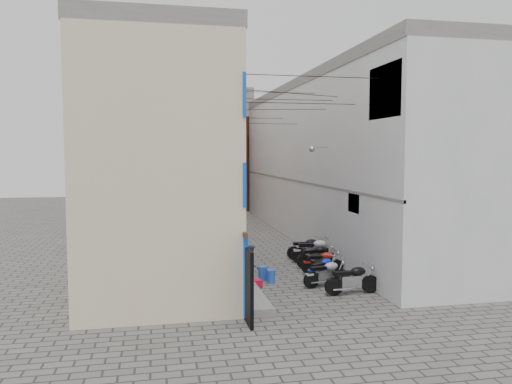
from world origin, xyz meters
TOP-DOWN VIEW (x-y plane):
  - ground at (0.00, 0.00)m, footprint 90.00×90.00m
  - plinth at (-2.05, 13.00)m, footprint 0.90×26.00m
  - building_left at (-4.98, 12.95)m, footprint 5.10×27.00m
  - building_right at (5.00, 13.00)m, footprint 5.94×26.00m
  - building_far_brick_left at (-2.00, 28.00)m, footprint 6.00×6.00m
  - building_far_brick_right at (3.00, 30.00)m, footprint 5.00×6.00m
  - building_far_concrete at (0.00, 34.00)m, footprint 8.00×5.00m
  - far_shopfront at (0.00, 25.20)m, footprint 2.00×0.30m
  - overhead_wires at (0.00, 7.64)m, footprint 5.80×13.02m
  - motorcycle_a at (1.59, 1.84)m, footprint 2.05×0.74m
  - motorcycle_b at (1.07, 3.01)m, footprint 1.95×0.94m
  - motorcycle_c at (1.20, 3.77)m, footprint 1.82×1.41m
  - motorcycle_d at (1.60, 4.99)m, footprint 1.84×0.66m
  - motorcycle_e at (1.72, 6.01)m, footprint 1.97×0.85m
  - motorcycle_f at (1.90, 6.93)m, footprint 2.20×0.90m
  - motorcycle_g at (1.80, 7.80)m, footprint 1.96×0.70m
  - person_a at (-2.35, 5.90)m, footprint 0.56×0.70m
  - person_b at (-1.87, 2.64)m, footprint 0.65×0.78m
  - water_jug_near at (-0.84, 3.89)m, footprint 0.34×0.34m
  - water_jug_far at (-1.07, 4.32)m, footprint 0.41×0.41m
  - red_crate at (-1.55, 3.37)m, footprint 0.51×0.42m

SIDE VIEW (x-z plane):
  - ground at x=0.00m, z-range 0.00..0.00m
  - plinth at x=-2.05m, z-range 0.00..0.25m
  - red_crate at x=-1.55m, z-range 0.00..0.28m
  - water_jug_near at x=-0.84m, z-range 0.00..0.50m
  - water_jug_far at x=-1.07m, z-range 0.00..0.55m
  - motorcycle_c at x=1.20m, z-range 0.00..1.03m
  - motorcycle_d at x=1.60m, z-range 0.00..1.05m
  - motorcycle_b at x=1.07m, z-range 0.00..1.09m
  - motorcycle_e at x=1.72m, z-range 0.00..1.10m
  - motorcycle_g at x=1.80m, z-range 0.00..1.12m
  - motorcycle_a at x=1.59m, z-range 0.00..1.17m
  - motorcycle_f at x=1.90m, z-range 0.00..1.24m
  - person_b at x=-1.87m, z-range 0.25..1.73m
  - person_a at x=-2.35m, z-range 0.25..1.94m
  - far_shopfront at x=0.00m, z-range 0.00..2.40m
  - building_far_brick_right at x=3.00m, z-range 0.00..8.00m
  - building_left at x=-4.98m, z-range 0.00..9.00m
  - building_right at x=5.00m, z-range 0.01..9.01m
  - building_far_brick_left at x=-2.00m, z-range 0.00..10.00m
  - building_far_concrete at x=0.00m, z-range 0.00..11.00m
  - overhead_wires at x=0.00m, z-range 6.46..7.79m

